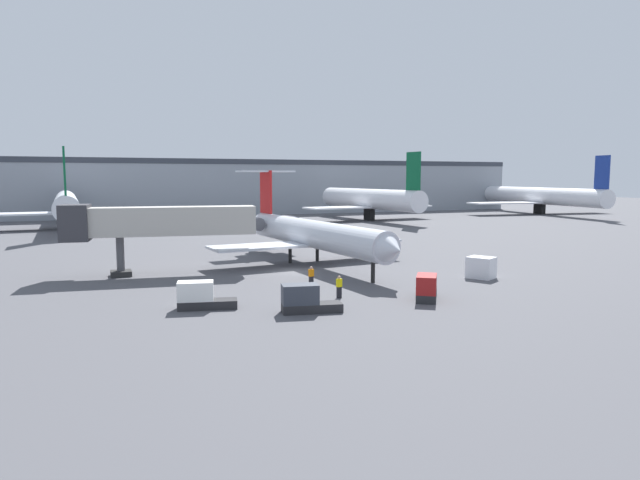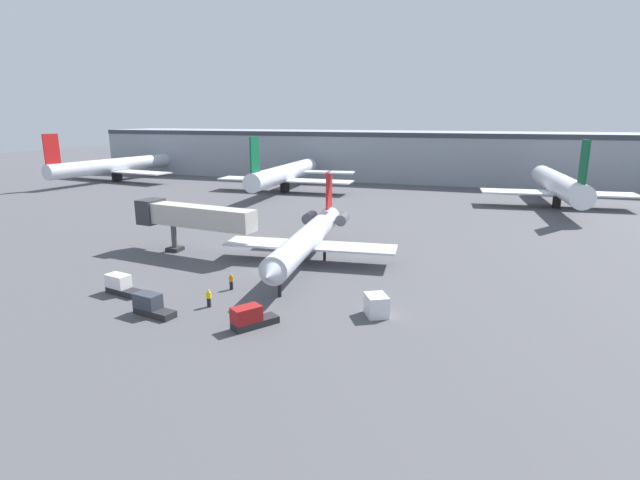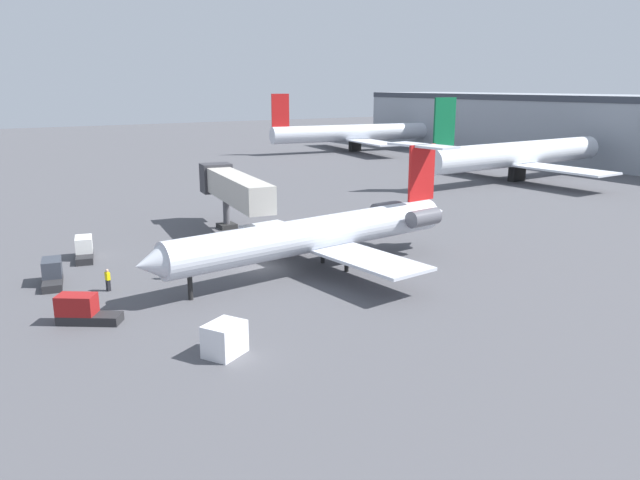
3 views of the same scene
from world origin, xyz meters
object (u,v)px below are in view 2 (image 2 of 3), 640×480
ground_crew_loader (209,298)px  parked_airliner_centre (559,185)px  baggage_tug_spare (151,306)px  regional_jet (310,236)px  ground_crew_marshaller (231,281)px  parked_airliner_west_mid (284,174)px  baggage_tug_lead (121,285)px  parked_airliner_west_end (115,166)px  jet_bridge (188,216)px  cargo_container_uld (376,305)px  baggage_tug_trailing (250,318)px

ground_crew_loader → parked_airliner_centre: size_ratio=0.05×
baggage_tug_spare → ground_crew_loader: bearing=39.8°
regional_jet → ground_crew_marshaller: (-4.23, -11.74, -2.39)m
ground_crew_loader → parked_airliner_west_mid: (-20.99, 68.73, 3.39)m
ground_crew_marshaller → parked_airliner_west_mid: (-20.65, 63.83, 3.39)m
ground_crew_marshaller → parked_airliner_centre: parked_airliner_centre is taller
baggage_tug_lead → parked_airliner_west_end: parked_airliner_west_end is taller
jet_bridge → parked_airliner_centre: bearing=46.6°
jet_bridge → parked_airliner_centre: parked_airliner_centre is taller
ground_crew_marshaller → parked_airliner_centre: (36.87, 62.00, 3.51)m
jet_bridge → ground_crew_loader: 20.13m
baggage_tug_spare → cargo_container_uld: bearing=18.0°
ground_crew_loader → parked_airliner_west_end: size_ratio=0.04×
cargo_container_uld → baggage_tug_spare: bearing=-162.0°
baggage_tug_spare → cargo_container_uld: (18.99, 6.16, 0.11)m
baggage_tug_lead → baggage_tug_trailing: 16.21m
regional_jet → parked_airliner_west_mid: size_ratio=0.82×
jet_bridge → baggage_tug_trailing: (17.75, -18.58, -4.02)m
ground_crew_loader → baggage_tug_spare: 5.09m
jet_bridge → ground_crew_marshaller: bearing=-42.4°
parked_airliner_west_end → parked_airliner_centre: bearing=-3.1°
jet_bridge → parked_airliner_west_mid: parked_airliner_west_mid is taller
cargo_container_uld → parked_airliner_centre: parked_airliner_centre is taller
baggage_tug_trailing → cargo_container_uld: size_ratio=1.45×
cargo_container_uld → parked_airliner_west_end: bearing=141.2°
jet_bridge → ground_crew_loader: (12.05, -15.61, -4.00)m
ground_crew_marshaller → ground_crew_loader: (0.34, -4.91, 0.00)m
regional_jet → ground_crew_marshaller: size_ratio=18.24×
ground_crew_loader → parked_airliner_centre: (36.53, 66.91, 3.51)m
baggage_tug_lead → baggage_tug_trailing: same height
jet_bridge → baggage_tug_spare: (8.15, -18.87, -4.02)m
cargo_container_uld → parked_airliner_centre: (21.45, 64.01, 3.41)m
parked_airliner_west_end → regional_jet: bearing=-36.5°
parked_airliner_centre → baggage_tug_trailing: bearing=-113.8°
baggage_tug_lead → parked_airliner_centre: parked_airliner_centre is taller
regional_jet → ground_crew_loader: regional_jet is taller
regional_jet → jet_bridge: regional_jet is taller
baggage_tug_trailing → baggage_tug_spare: bearing=-178.2°
parked_airliner_west_end → ground_crew_loader: bearing=-45.3°
regional_jet → baggage_tug_lead: regional_jet is taller
jet_bridge → parked_airliner_west_mid: bearing=99.5°
parked_airliner_west_mid → parked_airliner_centre: bearing=-1.8°
baggage_tug_lead → parked_airliner_centre: 81.36m
ground_crew_marshaller → baggage_tug_spare: 8.91m
parked_airliner_west_mid → jet_bridge: bearing=-80.5°
regional_jet → baggage_tug_lead: size_ratio=7.33×
ground_crew_loader → baggage_tug_lead: size_ratio=0.40×
baggage_tug_lead → parked_airliner_centre: bearing=54.9°
jet_bridge → baggage_tug_spare: 20.94m
ground_crew_marshaller → cargo_container_uld: cargo_container_uld is taller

